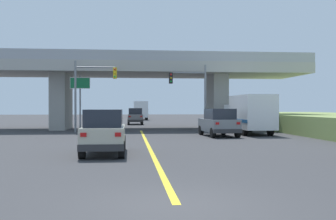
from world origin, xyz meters
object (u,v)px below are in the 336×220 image
box_truck (249,114)px  sedan_oncoming (135,116)px  traffic_signal_nearside (193,89)px  semi_truck_distant (141,110)px  suv_lead (104,132)px  suv_crossing (219,122)px  highway_sign (80,90)px  traffic_signal_farside (89,86)px

box_truck → sedan_oncoming: (-8.82, 18.56, -0.61)m
traffic_signal_nearside → semi_truck_distant: bearing=96.4°
suv_lead → sedan_oncoming: 31.34m
suv_lead → suv_crossing: size_ratio=0.98×
box_truck → sedan_oncoming: bearing=115.4°
suv_crossing → highway_sign: size_ratio=0.91×
suv_lead → suv_crossing: bearing=53.5°
traffic_signal_farside → suv_crossing: bearing=-30.1°
suv_lead → traffic_signal_nearside: 17.75m
box_truck → sedan_oncoming: 20.55m
box_truck → traffic_signal_farside: 13.55m
traffic_signal_farside → highway_sign: bearing=121.3°
box_truck → traffic_signal_nearside: 5.67m
sedan_oncoming → highway_sign: bearing=-110.3°
suv_crossing → box_truck: size_ratio=0.62×
suv_lead → traffic_signal_farside: (-2.30, 16.04, 2.93)m
suv_crossing → traffic_signal_nearside: size_ratio=0.77×
suv_lead → semi_truck_distant: (2.97, 49.29, 0.63)m
box_truck → sedan_oncoming: size_ratio=1.58×
traffic_signal_nearside → box_truck: bearing=-41.5°
box_truck → highway_sign: highway_sign is taller
suv_crossing → traffic_signal_nearside: traffic_signal_nearside is taller
suv_lead → highway_sign: size_ratio=0.89×
box_truck → traffic_signal_nearside: (-3.95, 3.49, 2.11)m
highway_sign → traffic_signal_farside: bearing=-58.7°
suv_crossing → box_truck: box_truck is taller
traffic_signal_farside → highway_sign: (-0.95, 1.57, -0.27)m
box_truck → traffic_signal_nearside: bearing=138.5°
sedan_oncoming → traffic_signal_farside: bearing=-105.1°
sedan_oncoming → semi_truck_distant: (1.16, 18.00, 0.62)m
suv_crossing → traffic_signal_nearside: bearing=94.6°
box_truck → highway_sign: bearing=160.7°
highway_sign → suv_lead: bearing=-79.6°
traffic_signal_nearside → highway_sign: traffic_signal_nearside is taller
suv_crossing → sedan_oncoming: 21.78m
traffic_signal_farside → semi_truck_distant: traffic_signal_farside is taller
box_truck → traffic_signal_farside: traffic_signal_farside is taller
sedan_oncoming → traffic_signal_farside: (-4.11, -15.25, 2.93)m
suv_lead → highway_sign: 18.10m
suv_lead → highway_sign: bearing=100.4°
suv_crossing → highway_sign: bearing=141.8°
box_truck → semi_truck_distant: (-7.66, 36.55, 0.02)m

